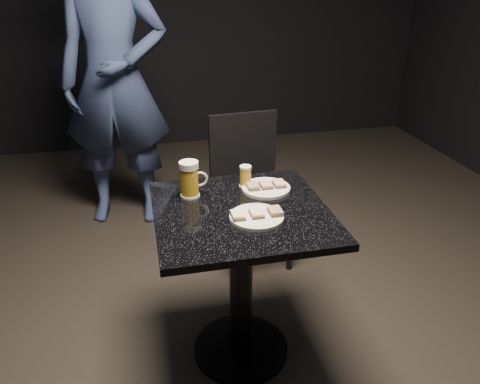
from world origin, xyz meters
name	(u,v)px	position (x,y,z in m)	size (l,w,h in m)	color
floor	(241,350)	(0.00, 0.00, 0.00)	(6.00, 6.00, 0.00)	black
plate_large	(257,217)	(0.04, -0.08, 0.76)	(0.21, 0.21, 0.01)	white
plate_small	(266,188)	(0.15, 0.16, 0.76)	(0.21, 0.21, 0.01)	white
patron	(114,82)	(-0.50, 1.50, 0.97)	(0.71, 0.46, 1.94)	navy
table	(241,260)	(0.00, 0.00, 0.51)	(0.70, 0.70, 0.75)	black
beer_mug	(190,179)	(-0.18, 0.17, 0.83)	(0.12, 0.08, 0.16)	silver
beer_tumbler	(245,176)	(0.07, 0.21, 0.80)	(0.06, 0.06, 0.10)	silver
chair	(249,180)	(0.24, 0.82, 0.50)	(0.44, 0.44, 0.88)	black
canapes_on_plate_large	(257,213)	(0.04, -0.08, 0.77)	(0.20, 0.07, 0.02)	#4C3521
canapes_on_plate_small	(266,185)	(0.15, 0.16, 0.77)	(0.17, 0.07, 0.02)	#4C3521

